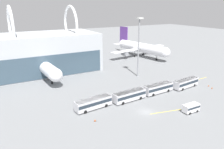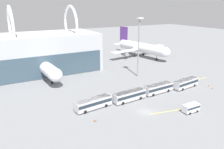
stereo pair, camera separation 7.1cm
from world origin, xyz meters
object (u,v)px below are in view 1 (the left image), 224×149
(airliner_at_gate_far, at_px, (140,47))
(traffic_cone_0, at_px, (212,88))
(traffic_cone_1, at_px, (95,120))
(traffic_cone_2, at_px, (209,85))
(airliner_at_gate_near, at_px, (42,65))
(shuttle_bus_1, at_px, (130,95))
(service_van_foreground, at_px, (191,107))
(shuttle_bus_2, at_px, (158,88))
(floodlight_mast, at_px, (139,41))
(shuttle_bus_0, at_px, (94,103))
(shuttle_bus_3, at_px, (186,83))

(airliner_at_gate_far, bearing_deg, traffic_cone_0, -17.54)
(traffic_cone_1, relative_size, traffic_cone_2, 0.95)
(airliner_at_gate_near, xyz_separation_m, shuttle_bus_1, (17.91, -38.76, -2.94))
(shuttle_bus_1, height_order, service_van_foreground, shuttle_bus_1)
(shuttle_bus_1, relative_size, service_van_foreground, 2.29)
(shuttle_bus_2, height_order, floodlight_mast, floodlight_mast)
(airliner_at_gate_far, relative_size, shuttle_bus_0, 3.50)
(traffic_cone_0, distance_m, traffic_cone_1, 46.28)
(airliner_at_gate_near, height_order, shuttle_bus_2, airliner_at_gate_near)
(service_van_foreground, bearing_deg, traffic_cone_2, -152.50)
(service_van_foreground, bearing_deg, floodlight_mast, -99.46)
(floodlight_mast, height_order, traffic_cone_2, floodlight_mast)
(traffic_cone_2, bearing_deg, airliner_at_gate_far, 81.96)
(airliner_at_gate_near, relative_size, shuttle_bus_3, 3.32)
(shuttle_bus_3, relative_size, traffic_cone_2, 18.82)
(traffic_cone_1, bearing_deg, traffic_cone_0, 0.34)
(shuttle_bus_0, relative_size, shuttle_bus_2, 1.01)
(shuttle_bus_1, distance_m, shuttle_bus_2, 12.08)
(floodlight_mast, bearing_deg, service_van_foreground, -100.16)
(traffic_cone_0, bearing_deg, shuttle_bus_1, 169.35)
(shuttle_bus_0, bearing_deg, service_van_foreground, -39.91)
(shuttle_bus_1, relative_size, floodlight_mast, 0.47)
(airliner_at_gate_far, relative_size, service_van_foreground, 8.09)
(airliner_at_gate_near, distance_m, shuttle_bus_1, 42.80)
(airliner_at_gate_near, distance_m, airliner_at_gate_far, 58.73)
(traffic_cone_0, bearing_deg, airliner_at_gate_far, 81.17)
(airliner_at_gate_far, height_order, shuttle_bus_0, airliner_at_gate_far)
(airliner_at_gate_near, bearing_deg, traffic_cone_1, 0.24)
(shuttle_bus_3, bearing_deg, traffic_cone_1, -178.15)
(airliner_at_gate_near, distance_m, shuttle_bus_2, 48.69)
(floodlight_mast, relative_size, traffic_cone_1, 41.63)
(traffic_cone_2, bearing_deg, airliner_at_gate_near, 139.94)
(shuttle_bus_1, distance_m, floodlight_mast, 28.57)
(shuttle_bus_1, relative_size, traffic_cone_1, 19.64)
(shuttle_bus_3, bearing_deg, shuttle_bus_1, 172.41)
(shuttle_bus_0, relative_size, shuttle_bus_1, 1.01)
(airliner_at_gate_near, distance_m, traffic_cone_1, 45.29)
(shuttle_bus_0, distance_m, shuttle_bus_2, 24.14)
(shuttle_bus_0, bearing_deg, traffic_cone_1, -118.26)
(shuttle_bus_0, distance_m, floodlight_mast, 36.72)
(airliner_at_gate_near, bearing_deg, shuttle_bus_2, 34.36)
(airliner_at_gate_near, xyz_separation_m, shuttle_bus_2, (29.98, -38.25, -2.94))
(airliner_at_gate_far, distance_m, shuttle_bus_3, 51.73)
(airliner_at_gate_far, xyz_separation_m, service_van_foreground, (-29.26, -63.44, -3.92))
(service_van_foreground, distance_m, traffic_cone_2, 24.52)
(shuttle_bus_0, relative_size, floodlight_mast, 0.47)
(shuttle_bus_0, height_order, traffic_cone_1, shuttle_bus_0)
(airliner_at_gate_near, distance_m, traffic_cone_0, 66.76)
(shuttle_bus_3, xyz_separation_m, floodlight_mast, (-7.37, 19.46, 13.15))
(shuttle_bus_3, xyz_separation_m, service_van_foreground, (-13.42, -14.32, -0.47))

